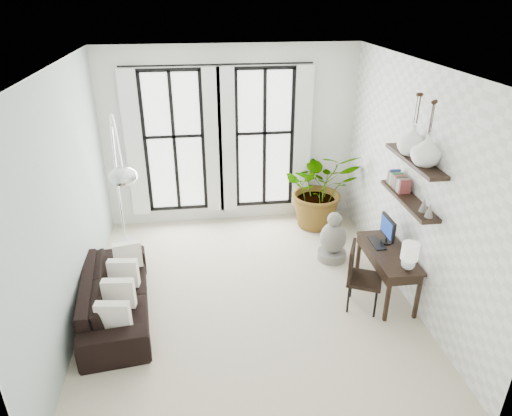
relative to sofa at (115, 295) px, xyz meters
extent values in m
plane|color=beige|center=(1.80, 0.18, -0.31)|extent=(5.00, 5.00, 0.00)
plane|color=white|center=(1.80, 0.18, 2.89)|extent=(5.00, 5.00, 0.00)
plane|color=#A6B9B2|center=(-0.45, 0.18, 1.29)|extent=(0.00, 5.00, 5.00)
plane|color=white|center=(4.05, 0.18, 1.29)|extent=(0.00, 5.00, 5.00)
plane|color=white|center=(1.80, 2.68, 1.29)|extent=(4.50, 0.00, 4.50)
cube|color=white|center=(0.80, 2.65, 1.24)|extent=(1.00, 0.02, 2.50)
cube|color=white|center=(0.12, 2.55, 1.24)|extent=(0.30, 0.04, 2.60)
cube|color=white|center=(1.48, 2.55, 1.24)|extent=(0.30, 0.04, 2.60)
cube|color=white|center=(2.40, 2.65, 1.24)|extent=(1.00, 0.02, 2.50)
cube|color=white|center=(1.72, 2.55, 1.24)|extent=(0.30, 0.04, 2.60)
cube|color=white|center=(3.08, 2.55, 1.24)|extent=(0.30, 0.04, 2.60)
cylinder|color=black|center=(1.60, 2.56, 2.57)|extent=(3.20, 0.03, 0.03)
cube|color=black|center=(3.91, -0.05, 1.19)|extent=(0.25, 1.30, 0.05)
cube|color=black|center=(3.91, -0.05, 1.74)|extent=(0.25, 1.30, 0.05)
cube|color=#CC5933|center=(3.91, 0.50, 1.31)|extent=(0.16, 0.04, 0.18)
cube|color=blue|center=(3.91, 0.45, 1.31)|extent=(0.16, 0.04, 0.18)
cube|color=gold|center=(3.91, 0.41, 1.31)|extent=(0.16, 0.03, 0.18)
cube|color=#35A158|center=(3.91, 0.36, 1.31)|extent=(0.16, 0.04, 0.18)
cube|color=purple|center=(3.91, 0.32, 1.31)|extent=(0.16, 0.04, 0.18)
cube|color=#CB5E2D|center=(3.91, 0.27, 1.31)|extent=(0.16, 0.04, 0.18)
cube|color=#4A4A4A|center=(3.91, 0.23, 1.31)|extent=(0.16, 0.04, 0.18)
cube|color=#33B5AE|center=(3.91, 0.18, 1.31)|extent=(0.16, 0.04, 0.18)
cube|color=tan|center=(3.91, 0.14, 1.31)|extent=(0.16, 0.04, 0.18)
cube|color=brown|center=(3.91, 0.09, 1.31)|extent=(0.16, 0.04, 0.18)
cone|color=gray|center=(3.91, -0.45, 1.31)|extent=(0.10, 0.10, 0.18)
cone|color=gray|center=(3.91, -0.60, 1.31)|extent=(0.10, 0.10, 0.18)
imported|color=black|center=(0.00, 0.00, 0.00)|extent=(1.06, 2.20, 0.62)
cube|color=white|center=(0.10, -0.70, 0.19)|extent=(0.40, 0.12, 0.40)
cube|color=white|center=(0.10, -0.23, 0.19)|extent=(0.40, 0.12, 0.40)
cube|color=white|center=(0.10, 0.23, 0.19)|extent=(0.40, 0.12, 0.40)
cube|color=white|center=(0.10, 0.70, 0.19)|extent=(0.40, 0.12, 0.40)
imported|color=#2D7228|center=(3.35, 2.19, 0.44)|extent=(1.38, 1.21, 1.50)
cube|color=black|center=(3.75, -0.05, 0.40)|extent=(0.52, 1.22, 0.04)
cube|color=black|center=(3.73, -0.05, 0.31)|extent=(0.47, 1.17, 0.11)
cube|color=black|center=(3.54, -0.62, 0.04)|extent=(0.05, 0.05, 0.68)
cube|color=black|center=(3.96, -0.62, 0.04)|extent=(0.05, 0.05, 0.68)
cube|color=black|center=(3.54, 0.51, 0.04)|extent=(0.05, 0.05, 0.68)
cube|color=black|center=(3.96, 0.51, 0.04)|extent=(0.05, 0.05, 0.68)
cube|color=black|center=(3.80, 0.18, 0.67)|extent=(0.04, 0.42, 0.30)
cube|color=navy|center=(3.77, 0.18, 0.67)|extent=(0.00, 0.36, 0.24)
cube|color=black|center=(3.66, 0.18, 0.43)|extent=(0.15, 0.40, 0.02)
sphere|color=silver|center=(3.80, -0.52, 0.51)|extent=(0.18, 0.18, 0.18)
cylinder|color=white|center=(3.80, -0.52, 0.70)|extent=(0.22, 0.22, 0.22)
cube|color=black|center=(3.34, -0.28, 0.14)|extent=(0.59, 0.59, 0.05)
cube|color=black|center=(3.16, -0.20, 0.39)|extent=(0.22, 0.42, 0.50)
cylinder|color=black|center=(3.16, -0.46, -0.10)|extent=(0.03, 0.03, 0.42)
cylinder|color=black|center=(3.52, -0.46, -0.10)|extent=(0.03, 0.03, 0.42)
cylinder|color=black|center=(3.16, -0.10, -0.10)|extent=(0.03, 0.03, 0.42)
cylinder|color=black|center=(3.52, -0.10, -0.10)|extent=(0.03, 0.03, 0.42)
cylinder|color=silver|center=(-0.10, 1.77, -0.26)|extent=(0.39, 0.39, 0.11)
cylinder|color=silver|center=(-0.10, 1.77, 0.28)|extent=(0.04, 0.04, 1.07)
ellipsoid|color=silver|center=(0.30, 0.05, 1.67)|extent=(0.34, 0.34, 0.22)
cylinder|color=gray|center=(3.28, 0.99, -0.24)|extent=(0.47, 0.47, 0.14)
ellipsoid|color=gray|center=(3.28, 0.99, 0.09)|extent=(0.42, 0.42, 0.51)
sphere|color=gray|center=(3.28, 0.99, 0.41)|extent=(0.23, 0.23, 0.23)
imported|color=white|center=(3.91, -0.30, 1.96)|extent=(0.37, 0.37, 0.38)
imported|color=white|center=(3.91, 0.10, 1.96)|extent=(0.37, 0.37, 0.38)
camera|label=1|loc=(1.21, -5.17, 3.70)|focal=32.00mm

